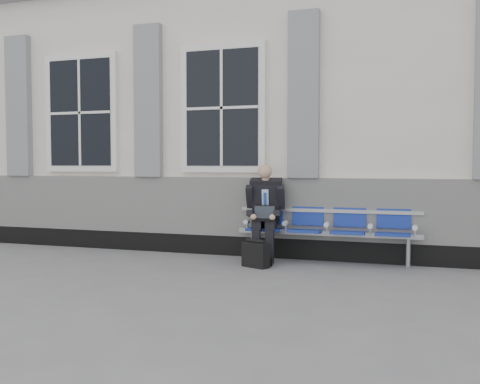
% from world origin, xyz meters
% --- Properties ---
extents(ground, '(70.00, 70.00, 0.00)m').
position_xyz_m(ground, '(0.00, 0.00, 0.00)').
color(ground, slate).
rests_on(ground, ground).
extents(station_building, '(14.40, 4.40, 4.49)m').
position_xyz_m(station_building, '(-0.02, 3.47, 2.22)').
color(station_building, white).
rests_on(station_building, ground).
extents(bench, '(2.60, 0.47, 0.91)m').
position_xyz_m(bench, '(1.98, 1.32, 0.55)').
color(bench, '#9EA0A3').
rests_on(bench, ground).
extents(businessman, '(0.59, 0.79, 1.40)m').
position_xyz_m(businessman, '(1.09, 1.19, 0.76)').
color(businessman, black).
rests_on(businessman, ground).
extents(briefcase, '(0.41, 0.29, 0.39)m').
position_xyz_m(briefcase, '(1.11, 0.67, 0.18)').
color(briefcase, black).
rests_on(briefcase, ground).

